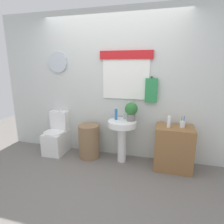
{
  "coord_description": "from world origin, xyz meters",
  "views": [
    {
      "loc": [
        0.91,
        -2.16,
        1.66
      ],
      "look_at": [
        0.08,
        0.8,
        0.9
      ],
      "focal_mm": 30.35,
      "sensor_mm": 36.0,
      "label": 1
    }
  ],
  "objects": [
    {
      "name": "toilet",
      "position": [
        -1.05,
        0.89,
        0.31
      ],
      "size": [
        0.38,
        0.51,
        0.81
      ],
      "color": "white",
      "rests_on": "ground_plane"
    },
    {
      "name": "wooden_cabinet",
      "position": [
        1.1,
        0.85,
        0.36
      ],
      "size": [
        0.59,
        0.44,
        0.71
      ],
      "primitive_type": "cube",
      "color": "olive",
      "rests_on": "ground_plane"
    },
    {
      "name": "potted_plant",
      "position": [
        0.38,
        0.91,
        0.92
      ],
      "size": [
        0.22,
        0.22,
        0.31
      ],
      "color": "slate",
      "rests_on": "pedestal_sink"
    },
    {
      "name": "soap_bottle",
      "position": [
        0.12,
        0.9,
        0.84
      ],
      "size": [
        0.05,
        0.05,
        0.19
      ],
      "primitive_type": "cylinder",
      "color": "#2D6BB7",
      "rests_on": "pedestal_sink"
    },
    {
      "name": "ground_plane",
      "position": [
        0.0,
        0.0,
        0.0
      ],
      "size": [
        8.0,
        8.0,
        0.0
      ],
      "primitive_type": "plane",
      "color": "slate"
    },
    {
      "name": "pedestal_sink",
      "position": [
        0.24,
        0.85,
        0.55
      ],
      "size": [
        0.49,
        0.49,
        0.75
      ],
      "color": "white",
      "rests_on": "ground_plane"
    },
    {
      "name": "toothbrush_cup",
      "position": [
        1.21,
        0.87,
        0.77
      ],
      "size": [
        0.08,
        0.08,
        0.19
      ],
      "color": "silver",
      "rests_on": "wooden_cabinet"
    },
    {
      "name": "faucet",
      "position": [
        0.24,
        0.97,
        0.8
      ],
      "size": [
        0.03,
        0.03,
        0.1
      ],
      "primitive_type": "cylinder",
      "color": "silver",
      "rests_on": "pedestal_sink"
    },
    {
      "name": "lotion_bottle",
      "position": [
        1.0,
        0.81,
        0.8
      ],
      "size": [
        0.05,
        0.05,
        0.18
      ],
      "primitive_type": "cylinder",
      "color": "white",
      "rests_on": "wooden_cabinet"
    },
    {
      "name": "back_wall",
      "position": [
        0.0,
        1.15,
        1.31
      ],
      "size": [
        4.4,
        0.18,
        2.6
      ],
      "color": "silver",
      "rests_on": "ground_plane"
    },
    {
      "name": "laundry_hamper",
      "position": [
        -0.37,
        0.85,
        0.31
      ],
      "size": [
        0.38,
        0.38,
        0.61
      ],
      "primitive_type": "cylinder",
      "color": "#846647",
      "rests_on": "ground_plane"
    }
  ]
}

